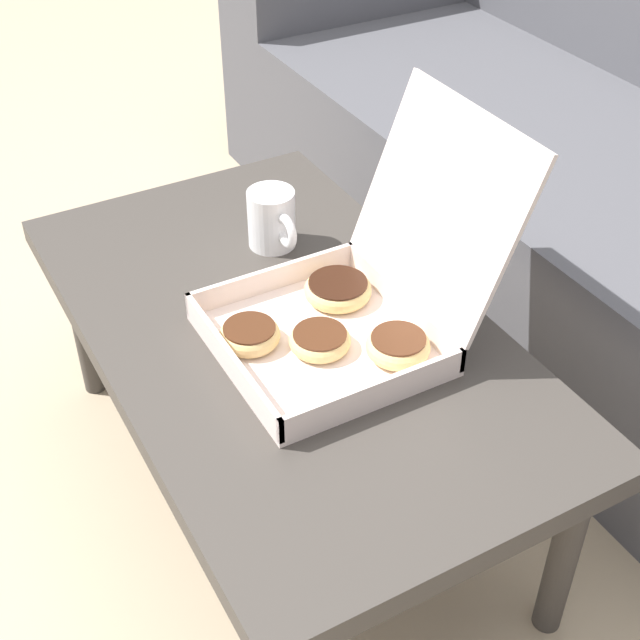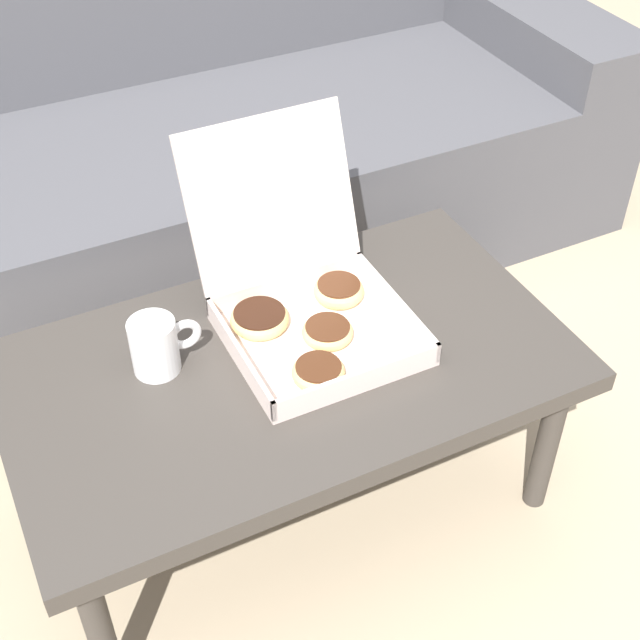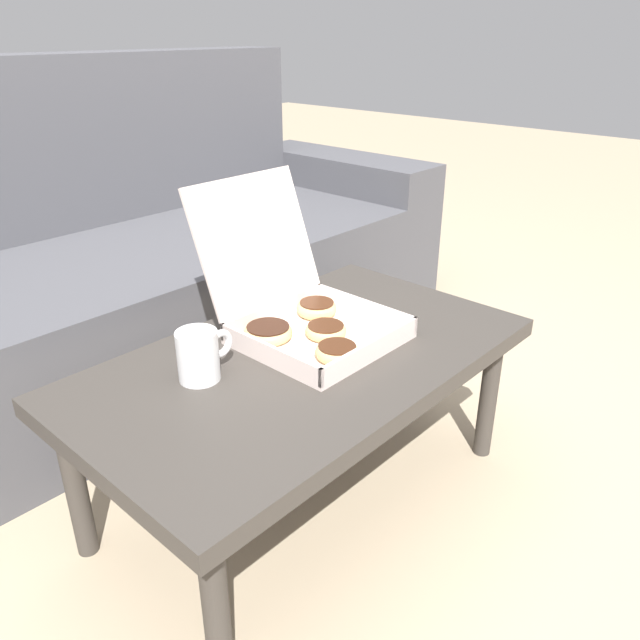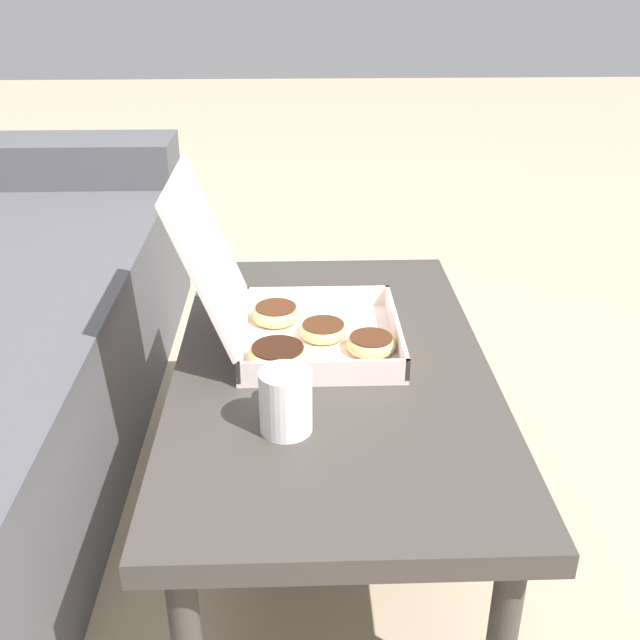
{
  "view_description": "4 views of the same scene",
  "coord_description": "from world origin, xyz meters",
  "px_view_note": "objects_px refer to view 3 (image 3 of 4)",
  "views": [
    {
      "loc": [
        0.98,
        -0.57,
        1.25
      ],
      "look_at": [
        0.07,
        -0.07,
        0.44
      ],
      "focal_mm": 50.0,
      "sensor_mm": 36.0,
      "label": 1
    },
    {
      "loc": [
        -0.45,
        -1.14,
        1.48
      ],
      "look_at": [
        0.07,
        -0.07,
        0.44
      ],
      "focal_mm": 50.0,
      "sensor_mm": 36.0,
      "label": 2
    },
    {
      "loc": [
        -0.84,
        -0.91,
        1.02
      ],
      "look_at": [
        0.07,
        -0.07,
        0.44
      ],
      "focal_mm": 35.0,
      "sensor_mm": 36.0,
      "label": 3
    },
    {
      "loc": [
        -1.2,
        -0.03,
        1.07
      ],
      "look_at": [
        0.07,
        -0.07,
        0.44
      ],
      "focal_mm": 42.0,
      "sensor_mm": 36.0,
      "label": 4
    }
  ],
  "objects_px": {
    "pastry_box": "(300,311)",
    "coffee_mug": "(200,355)",
    "coffee_table": "(304,371)",
    "couch": "(90,280)"
  },
  "relations": [
    {
      "from": "couch",
      "to": "coffee_mug",
      "type": "bearing_deg",
      "value": -103.99
    },
    {
      "from": "couch",
      "to": "coffee_table",
      "type": "distance_m",
      "value": 0.92
    },
    {
      "from": "pastry_box",
      "to": "couch",
      "type": "bearing_deg",
      "value": 94.62
    },
    {
      "from": "coffee_table",
      "to": "coffee_mug",
      "type": "bearing_deg",
      "value": 158.41
    },
    {
      "from": "coffee_table",
      "to": "couch",
      "type": "bearing_deg",
      "value": 90.0
    },
    {
      "from": "couch",
      "to": "coffee_table",
      "type": "xyz_separation_m",
      "value": [
        0.0,
        -0.92,
        0.04
      ]
    },
    {
      "from": "pastry_box",
      "to": "coffee_mug",
      "type": "bearing_deg",
      "value": 178.53
    },
    {
      "from": "coffee_table",
      "to": "pastry_box",
      "type": "relative_size",
      "value": 2.44
    },
    {
      "from": "couch",
      "to": "coffee_mug",
      "type": "relative_size",
      "value": 19.5
    },
    {
      "from": "pastry_box",
      "to": "coffee_mug",
      "type": "distance_m",
      "value": 0.28
    }
  ]
}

